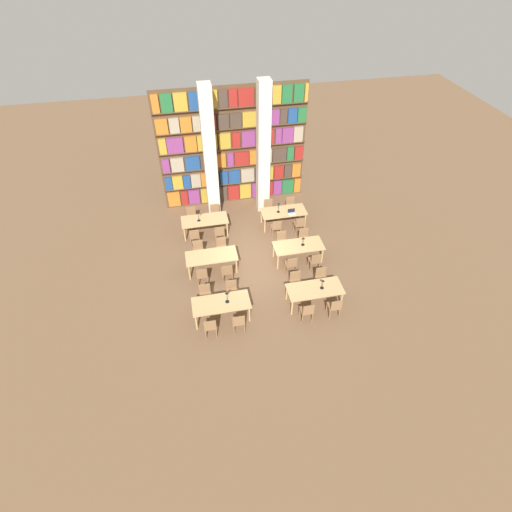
% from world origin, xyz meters
% --- Properties ---
extents(ground_plane, '(40.00, 40.00, 0.00)m').
position_xyz_m(ground_plane, '(0.00, 0.00, 0.00)').
color(ground_plane, brown).
extents(bookshelf_bank, '(6.70, 0.35, 5.50)m').
position_xyz_m(bookshelf_bank, '(0.01, 4.89, 2.67)').
color(bookshelf_bank, brown).
rests_on(bookshelf_bank, ground_plane).
extents(pillar_left, '(0.53, 0.53, 6.00)m').
position_xyz_m(pillar_left, '(-1.16, 3.85, 3.00)').
color(pillar_left, silver).
rests_on(pillar_left, ground_plane).
extents(pillar_center, '(0.53, 0.53, 6.00)m').
position_xyz_m(pillar_center, '(1.16, 3.85, 3.00)').
color(pillar_center, silver).
rests_on(pillar_center, ground_plane).
extents(reading_table_0, '(2.01, 0.89, 0.75)m').
position_xyz_m(reading_table_0, '(-1.68, -2.44, 0.67)').
color(reading_table_0, tan).
rests_on(reading_table_0, ground_plane).
extents(chair_0, '(0.42, 0.40, 0.89)m').
position_xyz_m(chair_0, '(-2.17, -3.17, 0.49)').
color(chair_0, olive).
rests_on(chair_0, ground_plane).
extents(chair_1, '(0.42, 0.40, 0.89)m').
position_xyz_m(chair_1, '(-2.17, -1.71, 0.49)').
color(chair_1, olive).
rests_on(chair_1, ground_plane).
extents(chair_2, '(0.42, 0.40, 0.89)m').
position_xyz_m(chair_2, '(-1.20, -3.17, 0.49)').
color(chair_2, olive).
rests_on(chair_2, ground_plane).
extents(chair_3, '(0.42, 0.40, 0.89)m').
position_xyz_m(chair_3, '(-1.20, -1.71, 0.49)').
color(chair_3, olive).
rests_on(chair_3, ground_plane).
extents(desk_lamp_0, '(0.14, 0.14, 0.49)m').
position_xyz_m(desk_lamp_0, '(-1.47, -2.44, 1.08)').
color(desk_lamp_0, black).
rests_on(desk_lamp_0, reading_table_0).
extents(reading_table_1, '(2.01, 0.89, 0.75)m').
position_xyz_m(reading_table_1, '(1.70, -2.45, 0.67)').
color(reading_table_1, tan).
rests_on(reading_table_1, ground_plane).
extents(chair_4, '(0.42, 0.40, 0.89)m').
position_xyz_m(chair_4, '(1.21, -3.18, 0.49)').
color(chair_4, olive).
rests_on(chair_4, ground_plane).
extents(chair_5, '(0.42, 0.40, 0.89)m').
position_xyz_m(chair_5, '(1.21, -1.72, 0.49)').
color(chair_5, olive).
rests_on(chair_5, ground_plane).
extents(chair_6, '(0.42, 0.40, 0.89)m').
position_xyz_m(chair_6, '(2.22, -3.18, 0.49)').
color(chair_6, olive).
rests_on(chair_6, ground_plane).
extents(chair_7, '(0.42, 0.40, 0.89)m').
position_xyz_m(chair_7, '(2.22, -1.72, 0.49)').
color(chair_7, olive).
rests_on(chair_7, ground_plane).
extents(desk_lamp_1, '(0.14, 0.14, 0.42)m').
position_xyz_m(desk_lamp_1, '(1.95, -2.48, 1.03)').
color(desk_lamp_1, black).
rests_on(desk_lamp_1, reading_table_1).
extents(reading_table_2, '(2.01, 0.89, 0.75)m').
position_xyz_m(reading_table_2, '(-1.72, 0.05, 0.67)').
color(reading_table_2, tan).
rests_on(reading_table_2, ground_plane).
extents(chair_8, '(0.42, 0.40, 0.89)m').
position_xyz_m(chair_8, '(-2.18, -0.68, 0.49)').
color(chair_8, olive).
rests_on(chair_8, ground_plane).
extents(chair_9, '(0.42, 0.40, 0.89)m').
position_xyz_m(chair_9, '(-2.18, 0.78, 0.49)').
color(chair_9, olive).
rests_on(chair_9, ground_plane).
extents(chair_10, '(0.42, 0.40, 0.89)m').
position_xyz_m(chair_10, '(-1.22, -0.68, 0.49)').
color(chair_10, olive).
rests_on(chair_10, ground_plane).
extents(chair_11, '(0.42, 0.40, 0.89)m').
position_xyz_m(chair_11, '(-1.22, 0.78, 0.49)').
color(chair_11, olive).
rests_on(chair_11, ground_plane).
extents(reading_table_3, '(2.01, 0.89, 0.75)m').
position_xyz_m(reading_table_3, '(1.79, -0.04, 0.67)').
color(reading_table_3, tan).
rests_on(reading_table_3, ground_plane).
extents(chair_12, '(0.42, 0.40, 0.89)m').
position_xyz_m(chair_12, '(1.29, -0.77, 0.49)').
color(chair_12, olive).
rests_on(chair_12, ground_plane).
extents(chair_13, '(0.42, 0.40, 0.89)m').
position_xyz_m(chair_13, '(1.29, 0.69, 0.49)').
color(chair_13, olive).
rests_on(chair_13, ground_plane).
extents(chair_14, '(0.42, 0.40, 0.89)m').
position_xyz_m(chair_14, '(2.27, -0.77, 0.49)').
color(chair_14, olive).
rests_on(chair_14, ground_plane).
extents(chair_15, '(0.42, 0.40, 0.89)m').
position_xyz_m(chair_15, '(2.27, 0.69, 0.49)').
color(chair_15, olive).
rests_on(chair_15, ground_plane).
extents(desk_lamp_2, '(0.14, 0.14, 0.40)m').
position_xyz_m(desk_lamp_2, '(1.97, -0.05, 1.02)').
color(desk_lamp_2, black).
rests_on(desk_lamp_2, reading_table_3).
extents(reading_table_4, '(2.01, 0.89, 0.75)m').
position_xyz_m(reading_table_4, '(-1.73, 2.45, 0.67)').
color(reading_table_4, tan).
rests_on(reading_table_4, ground_plane).
extents(chair_16, '(0.42, 0.40, 0.89)m').
position_xyz_m(chair_16, '(-2.26, 1.72, 0.49)').
color(chair_16, olive).
rests_on(chair_16, ground_plane).
extents(chair_17, '(0.42, 0.40, 0.89)m').
position_xyz_m(chair_17, '(-2.26, 3.18, 0.49)').
color(chair_17, olive).
rests_on(chair_17, ground_plane).
extents(chair_18, '(0.42, 0.40, 0.89)m').
position_xyz_m(chair_18, '(-1.19, 1.72, 0.49)').
color(chair_18, olive).
rests_on(chair_18, ground_plane).
extents(chair_19, '(0.42, 0.40, 0.89)m').
position_xyz_m(chair_19, '(-1.19, 3.18, 0.49)').
color(chair_19, olive).
rests_on(chair_19, ground_plane).
extents(desk_lamp_3, '(0.14, 0.14, 0.50)m').
position_xyz_m(desk_lamp_3, '(-1.98, 2.41, 1.09)').
color(desk_lamp_3, black).
rests_on(desk_lamp_3, reading_table_4).
extents(reading_table_5, '(2.01, 0.89, 0.75)m').
position_xyz_m(reading_table_5, '(1.79, 2.36, 0.67)').
color(reading_table_5, tan).
rests_on(reading_table_5, ground_plane).
extents(chair_20, '(0.42, 0.40, 0.89)m').
position_xyz_m(chair_20, '(1.28, 1.63, 0.49)').
color(chair_20, olive).
rests_on(chair_20, ground_plane).
extents(chair_21, '(0.42, 0.40, 0.89)m').
position_xyz_m(chair_21, '(1.28, 3.09, 0.49)').
color(chair_21, olive).
rests_on(chair_21, ground_plane).
extents(chair_22, '(0.42, 0.40, 0.89)m').
position_xyz_m(chair_22, '(2.33, 1.63, 0.49)').
color(chair_22, olive).
rests_on(chair_22, ground_plane).
extents(chair_23, '(0.42, 0.40, 0.89)m').
position_xyz_m(chair_23, '(2.33, 3.09, 0.49)').
color(chair_23, olive).
rests_on(chair_23, ground_plane).
extents(desk_lamp_4, '(0.14, 0.14, 0.50)m').
position_xyz_m(desk_lamp_4, '(1.54, 2.34, 1.09)').
color(desk_lamp_4, black).
rests_on(desk_lamp_4, reading_table_5).
extents(laptop, '(0.32, 0.22, 0.21)m').
position_xyz_m(laptop, '(2.09, 2.11, 0.79)').
color(laptop, silver).
rests_on(laptop, reading_table_5).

